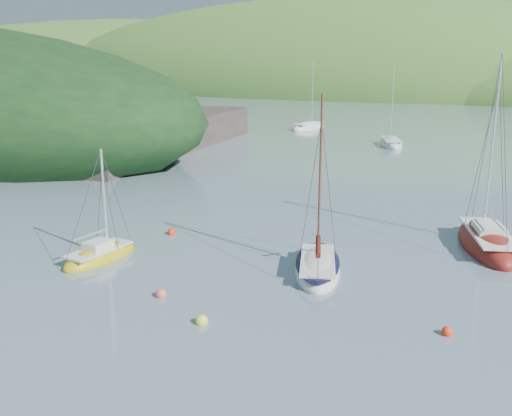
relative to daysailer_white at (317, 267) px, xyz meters
The scene contains 8 objects.
ground 8.40m from the daysailer_white, 103.88° to the right, with size 700.00×700.00×0.00m, color slate.
shoreline_hills 164.69m from the daysailer_white, 94.06° to the left, with size 690.00×135.00×56.00m.
daysailer_white is the anchor object (origin of this frame).
sloop_red 10.17m from the daysailer_white, 49.48° to the left, with size 5.14×7.96×11.15m.
sailboat_yellow 11.03m from the daysailer_white, 160.05° to the right, with size 1.97×4.67×6.13m.
distant_sloop_a 42.44m from the daysailer_white, 101.39° to the left, with size 4.98×7.18×9.71m.
distant_sloop_c 56.78m from the daysailer_white, 114.29° to the left, with size 3.64×7.55×10.34m.
mooring_buoys 3.71m from the daysailer_white, 108.97° to the right, with size 19.51×9.21×0.49m.
Camera 1 is at (11.85, -15.76, 9.94)m, focal length 40.00 mm.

